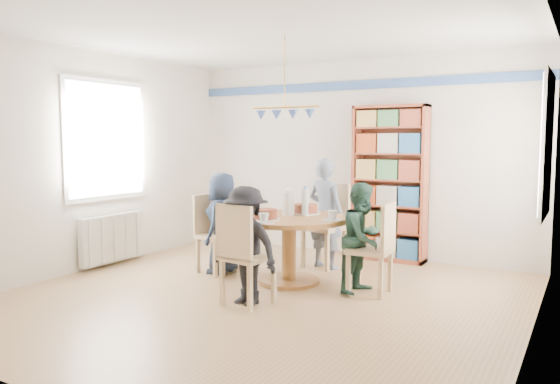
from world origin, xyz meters
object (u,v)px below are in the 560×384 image
Objects in this scene: chair_left at (213,229)px; person_left at (223,223)px; person_near at (246,246)px; chair_far at (328,220)px; person_far at (326,213)px; chair_near at (242,250)px; person_right at (363,238)px; bookshelf at (390,185)px; chair_right at (377,244)px; radiator at (113,238)px; dining_table at (289,234)px.

person_left is at bearing 8.56° from chair_left.
chair_left is 0.81× the size of person_near.
person_far is at bearing -79.77° from chair_far.
chair_left is at bearing 137.71° from chair_near.
chair_left is 0.95× the size of chair_near.
bookshelf is (-0.26, 1.62, 0.43)m from person_right.
chair_right is 1.94m from person_left.
person_left reaches higher than chair_left.
radiator is 1.06× the size of chair_left.
chair_left is 0.81× the size of person_right.
dining_table is 1.83m from bookshelf.
chair_right is (1.02, 0.05, -0.03)m from dining_table.
person_right is at bearing 179.17° from chair_right.
person_far is (-0.81, 0.81, 0.11)m from person_right.
chair_near is 1.38m from person_left.
person_left is 1.29m from person_far.
chair_left is at bearing -179.52° from dining_table.
person_left is at bearing -178.94° from chair_right.
person_near is at bearing 100.84° from person_far.
person_far reaches higher than person_left.
chair_left is at bearing -91.13° from person_left.
chair_far is (1.07, 1.00, 0.06)m from chair_left.
chair_right is at bearing -81.70° from person_right.
bookshelf reaches higher than person_right.
person_near reaches higher than chair_far.
chair_near is (-0.99, -1.04, 0.02)m from chair_right.
chair_near is 0.48× the size of bookshelf.
chair_near is 2.76m from bookshelf.
person_far is 0.67× the size of bookshelf.
bookshelf is (0.57, 0.68, 0.43)m from chair_far.
chair_far is 0.91× the size of person_near.
chair_right is at bearing 1.53° from chair_left.
person_right is 1.28m from person_near.
chair_far is 1.98m from chair_near.
chair_right is at bearing -43.54° from chair_far.
radiator is 0.95× the size of chair_far.
bookshelf is at bearing 18.23° from person_right.
chair_far is 1.06× the size of chair_near.
person_right is 0.56× the size of bookshelf.
person_far reaches higher than radiator.
chair_far reaches higher than chair_left.
chair_far is at bearing 98.58° from person_near.
chair_left is 2.07m from chair_right.
person_far is (2.43, 1.23, 0.34)m from radiator.
radiator is 0.77× the size of dining_table.
radiator is at bearing 175.42° from person_near.
person_right is at bearing 146.33° from person_far.
dining_table is 1.05m from chair_left.
radiator is 1.04× the size of chair_right.
person_near reaches higher than dining_table.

